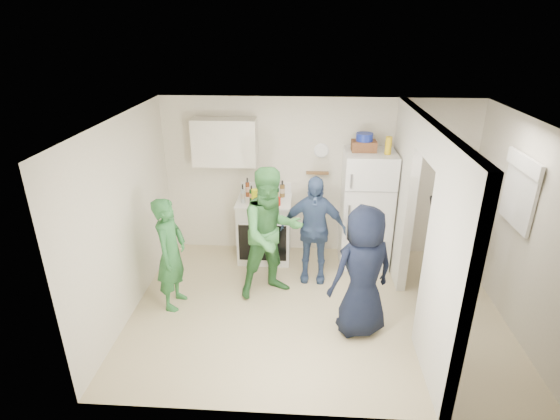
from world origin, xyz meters
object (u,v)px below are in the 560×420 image
Objects in this scene: yellow_cup_stack_top at (388,146)px; blue_bowl at (365,137)px; stove at (265,229)px; person_navy at (363,272)px; fridge at (366,209)px; person_denim at (313,229)px; person_nook at (446,245)px; person_green_left at (171,254)px; person_green_center at (272,234)px; wicker_basket at (364,146)px.

blue_bowl is at bearing 154.89° from yellow_cup_stack_top.
person_navy reaches higher than stove.
stove is at bearing -179.21° from blue_bowl.
fridge reaches higher than person_denim.
yellow_cup_stack_top reaches higher than stove.
person_nook is at bearing -172.34° from person_navy.
person_green_left is at bearing -153.29° from fridge.
person_nook is (2.49, -1.00, 0.32)m from stove.
person_green_left is 0.94× the size of person_nook.
yellow_cup_stack_top is 3.31m from person_green_left.
person_green_center is at bearing -151.31° from yellow_cup_stack_top.
person_navy reaches higher than person_denim.
fridge is 1.35m from person_nook.
wicker_basket reaches higher than person_green_center.
person_denim is at bearing -139.07° from wicker_basket.
person_green_center is (0.19, -0.99, 0.42)m from stove.
person_green_left is 2.43m from person_navy.
person_navy is at bearing -105.70° from yellow_cup_stack_top.
person_nook is (1.17, 0.74, -0.00)m from person_navy.
person_navy is (-0.23, -1.71, -0.07)m from fridge.
wicker_basket is at bearing 154.89° from yellow_cup_stack_top.
yellow_cup_stack_top is at bearing -24.44° from fridge.
person_navy is (1.32, -1.74, 0.32)m from stove.
person_green_left is at bearing -156.77° from yellow_cup_stack_top.
person_green_center is at bearing -140.74° from person_denim.
blue_bowl is 2.12m from person_navy.
stove is 1.99m from wicker_basket.
yellow_cup_stack_top reaches higher than person_green_left.
wicker_basket reaches higher than person_nook.
blue_bowl is (-0.10, 0.05, 1.10)m from fridge.
person_green_center reaches higher than stove.
fridge is 5.10× the size of wicker_basket.
stove is 1.10m from person_green_center.
person_denim is (-0.70, -0.61, -1.20)m from blue_bowl.
blue_bowl reaches higher than person_denim.
person_nook is at bearing -44.63° from blue_bowl.
person_navy is at bearing -60.30° from person_green_center.
person_green_center is (1.27, 0.36, 0.15)m from person_green_left.
fridge is at bearing -26.57° from blue_bowl.
wicker_basket is 1.41m from person_denim.
wicker_basket is at bearing -119.12° from person_navy.
person_green_center is at bearing -144.66° from fridge.
person_denim is at bearing -155.84° from yellow_cup_stack_top.
wicker_basket reaches higher than person_navy.
yellow_cup_stack_top is 0.16× the size of person_denim.
blue_bowl is at bearing 0.79° from stove.
person_green_left is at bearing -34.05° from person_navy.
fridge is 7.44× the size of blue_bowl.
fridge reaches higher than person_green_left.
blue_bowl is at bearing 12.19° from person_green_center.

